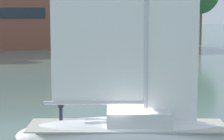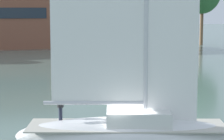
# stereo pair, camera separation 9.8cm
# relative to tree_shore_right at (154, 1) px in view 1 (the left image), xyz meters

# --- Properties ---
(tree_shore_right) EXTENTS (6.59, 6.59, 13.56)m
(tree_shore_right) POSITION_rel_tree_shore_right_xyz_m (0.00, 0.00, 0.00)
(tree_shore_right) COLOR #4C3828
(tree_shore_right) RESTS_ON ground
(sailboat_main) EXTENTS (12.20, 6.30, 16.14)m
(sailboat_main) POSITION_rel_tree_shore_right_xyz_m (-25.94, -65.19, -8.25)
(sailboat_main) COLOR silver
(sailboat_main) RESTS_ON ground
(channel_buoy) EXTENTS (1.22, 1.22, 2.20)m
(channel_buoy) POSITION_rel_tree_shore_right_xyz_m (-23.18, -53.13, -8.62)
(channel_buoy) COLOR green
(channel_buoy) RESTS_ON ground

